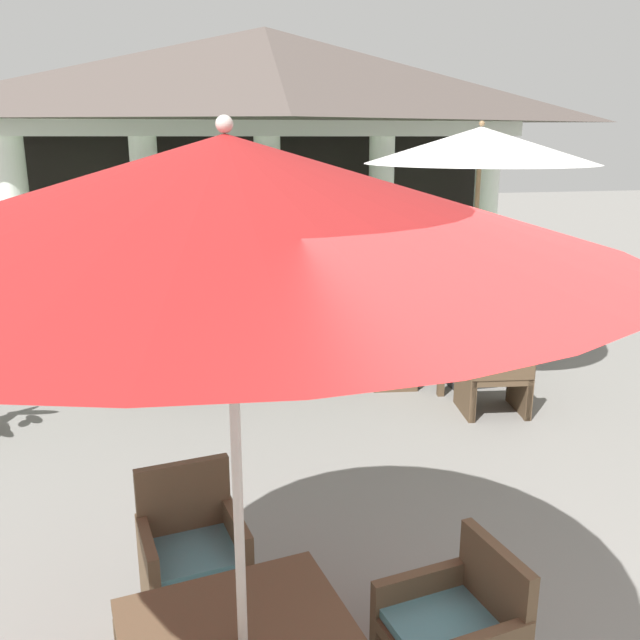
# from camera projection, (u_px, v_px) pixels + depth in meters

# --- Properties ---
(background_pavilion) EXTENTS (8.83, 3.18, 4.34)m
(background_pavilion) POSITION_uv_depth(u_px,v_px,m) (265.00, 97.00, 10.46)
(background_pavilion) COLOR white
(background_pavilion) RESTS_ON ground
(lawn_strip) EXTENTS (10.63, 1.81, 0.01)m
(lawn_strip) POSITION_uv_depth(u_px,v_px,m) (286.00, 330.00, 9.76)
(lawn_strip) COLOR #519347
(lawn_strip) RESTS_ON ground
(patio_umbrella_near_foreground) EXTENTS (2.78, 2.78, 2.80)m
(patio_umbrella_near_foreground) POSITION_uv_depth(u_px,v_px,m) (227.00, 199.00, 2.28)
(patio_umbrella_near_foreground) COLOR #2D2D2D
(patio_umbrella_near_foreground) RESTS_ON ground
(patio_chair_near_foreground_north) EXTENTS (0.63, 0.58, 0.94)m
(patio_chair_near_foreground_north) POSITION_uv_depth(u_px,v_px,m) (193.00, 559.00, 3.77)
(patio_chair_near_foreground_north) COLOR brown
(patio_chair_near_foreground_north) RESTS_ON ground
(patio_chair_near_foreground_east) EXTENTS (0.65, 0.64, 0.84)m
(patio_chair_near_foreground_east) POSITION_uv_depth(u_px,v_px,m) (454.00, 638.00, 3.23)
(patio_chair_near_foreground_east) COLOR brown
(patio_chair_near_foreground_east) RESTS_ON ground
(patio_table_mid_left) EXTENTS (1.06, 1.06, 0.72)m
(patio_table_mid_left) POSITION_uv_depth(u_px,v_px,m) (209.00, 327.00, 7.67)
(patio_table_mid_left) COLOR brown
(patio_table_mid_left) RESTS_ON ground
(patio_umbrella_mid_left) EXTENTS (2.32, 2.32, 2.67)m
(patio_umbrella_mid_left) POSITION_uv_depth(u_px,v_px,m) (202.00, 171.00, 7.21)
(patio_umbrella_mid_left) COLOR #2D2D2D
(patio_umbrella_mid_left) RESTS_ON ground
(patio_chair_mid_left_east) EXTENTS (0.58, 0.57, 0.92)m
(patio_chair_mid_left_east) POSITION_uv_depth(u_px,v_px,m) (302.00, 338.00, 7.92)
(patio_chair_mid_left_east) COLOR brown
(patio_chair_mid_left_east) RESTS_ON ground
(patio_chair_mid_left_west) EXTENTS (0.61, 0.62, 0.85)m
(patio_chair_mid_left_west) POSITION_uv_depth(u_px,v_px,m) (112.00, 351.00, 7.53)
(patio_chair_mid_left_west) COLOR brown
(patio_chair_mid_left_west) RESTS_ON ground
(patio_table_mid_right) EXTENTS (1.00, 1.00, 0.73)m
(patio_table_mid_right) POSITION_uv_depth(u_px,v_px,m) (469.00, 329.00, 7.57)
(patio_table_mid_right) COLOR brown
(patio_table_mid_right) RESTS_ON ground
(patio_umbrella_mid_right) EXTENTS (2.46, 2.46, 2.89)m
(patio_umbrella_mid_right) POSITION_uv_depth(u_px,v_px,m) (480.00, 148.00, 7.04)
(patio_umbrella_mid_right) COLOR #2D2D2D
(patio_umbrella_mid_right) RESTS_ON ground
(patio_chair_mid_right_south) EXTENTS (0.71, 0.65, 0.88)m
(patio_chair_mid_right_south) POSITION_uv_depth(u_px,v_px,m) (495.00, 375.00, 6.74)
(patio_chair_mid_right_south) COLOR brown
(patio_chair_mid_right_south) RESTS_ON ground
(patio_chair_mid_right_west) EXTENTS (0.57, 0.61, 0.90)m
(patio_chair_mid_right_west) POSITION_uv_depth(u_px,v_px,m) (389.00, 349.00, 7.55)
(patio_chair_mid_right_west) COLOR brown
(patio_chair_mid_right_west) RESTS_ON ground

